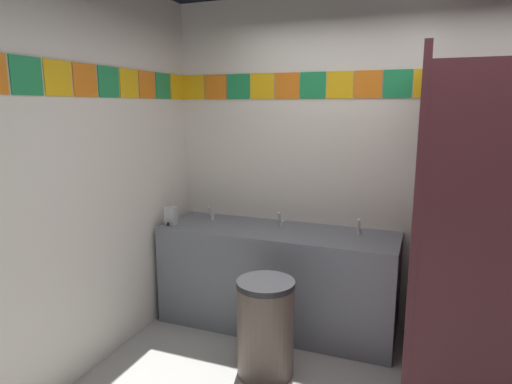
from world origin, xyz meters
TOP-DOWN VIEW (x-y plane):
  - wall_back at (0.00, 1.52)m, footprint 3.72×0.09m
  - wall_side at (-1.90, -0.00)m, footprint 0.09×2.95m
  - vanity_counter at (-0.85, 1.17)m, footprint 1.92×0.61m
  - faucet_left at (-1.49, 1.26)m, footprint 0.04×0.10m
  - faucet_center at (-0.85, 1.26)m, footprint 0.04×0.10m
  - faucet_right at (-0.21, 1.26)m, footprint 0.04×0.10m
  - soap_dispenser at (-1.73, 0.98)m, footprint 0.09×0.09m
  - stall_divider at (0.38, 0.48)m, footprint 0.92×1.48m
  - toilet at (0.80, 1.12)m, footprint 0.39×0.49m
  - trash_bin at (-0.70, 0.49)m, footprint 0.40×0.40m

SIDE VIEW (x-z plane):
  - toilet at x=0.80m, z-range -0.07..0.67m
  - trash_bin at x=-0.70m, z-range 0.00..0.68m
  - vanity_counter at x=-0.85m, z-range 0.01..0.85m
  - faucet_left at x=-1.49m, z-range 0.82..0.96m
  - faucet_center at x=-0.85m, z-range 0.82..0.96m
  - faucet_right at x=-0.21m, z-range 0.82..0.96m
  - soap_dispenser at x=-1.73m, z-range 0.83..0.99m
  - stall_divider at x=0.38m, z-range 0.00..2.11m
  - wall_side at x=-1.90m, z-range 0.00..2.71m
  - wall_back at x=0.00m, z-range 0.00..2.71m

